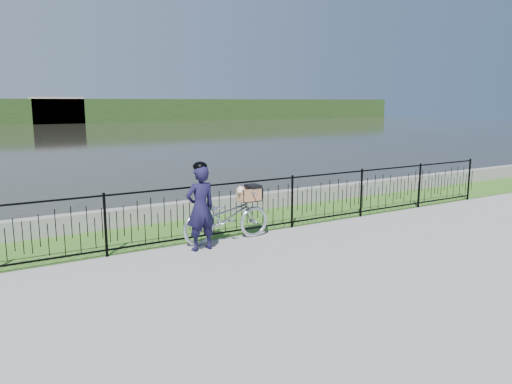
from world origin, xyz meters
TOP-DOWN VIEW (x-y plane):
  - ground at (0.00, 0.00)m, footprint 120.00×120.00m
  - grass_strip at (0.00, 2.60)m, footprint 60.00×2.00m
  - water at (0.00, 33.00)m, footprint 120.00×120.00m
  - quay_wall at (0.00, 3.60)m, footprint 60.00×0.30m
  - fence at (0.00, 1.60)m, footprint 14.00×0.06m
  - far_treeline at (0.00, 60.00)m, footprint 120.00×6.00m
  - far_building_right at (6.00, 58.50)m, footprint 6.00×3.00m
  - bicycle_rig at (-0.70, 1.40)m, footprint 1.85×0.64m
  - cyclist at (-1.40, 1.11)m, footprint 0.60×0.41m

SIDE VIEW (x-z plane):
  - ground at x=0.00m, z-range 0.00..0.00m
  - water at x=0.00m, z-range 0.00..0.00m
  - grass_strip at x=0.00m, z-range 0.00..0.01m
  - quay_wall at x=0.00m, z-range 0.00..0.40m
  - bicycle_rig at x=-0.70m, z-range -0.05..1.04m
  - fence at x=0.00m, z-range 0.00..1.15m
  - cyclist at x=-1.40m, z-range -0.01..1.64m
  - far_treeline at x=0.00m, z-range 0.00..3.00m
  - far_building_right at x=6.00m, z-range 0.00..3.20m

